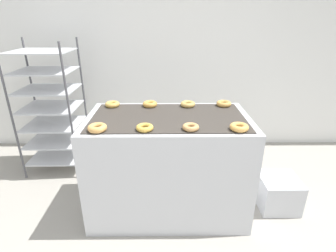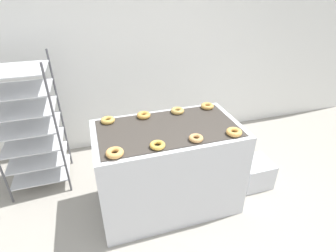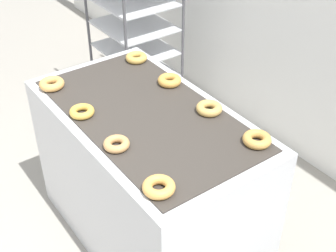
% 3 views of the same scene
% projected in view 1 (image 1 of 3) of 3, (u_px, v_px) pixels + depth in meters
% --- Properties ---
extents(wall_back, '(8.00, 0.05, 2.80)m').
position_uv_depth(wall_back, '(167.00, 48.00, 3.50)').
color(wall_back, white).
rests_on(wall_back, ground_plane).
extents(fryer_machine, '(1.46, 0.82, 0.98)m').
position_uv_depth(fryer_machine, '(168.00, 164.00, 2.50)').
color(fryer_machine, silver).
rests_on(fryer_machine, ground_plane).
extents(baking_rack_cart, '(0.66, 0.58, 1.57)m').
position_uv_depth(baking_rack_cart, '(51.00, 107.00, 3.11)').
color(baking_rack_cart, '#4C4C51').
rests_on(baking_rack_cart, ground_plane).
extents(glaze_bin, '(0.38, 0.37, 0.33)m').
position_uv_depth(glaze_bin, '(278.00, 193.00, 2.63)').
color(glaze_bin, silver).
rests_on(glaze_bin, ground_plane).
extents(donut_near_left, '(0.15, 0.15, 0.05)m').
position_uv_depth(donut_near_left, '(97.00, 128.00, 2.02)').
color(donut_near_left, tan).
rests_on(donut_near_left, fryer_machine).
extents(donut_near_midleft, '(0.14, 0.14, 0.04)m').
position_uv_depth(donut_near_midleft, '(145.00, 128.00, 2.04)').
color(donut_near_midleft, gold).
rests_on(donut_near_midleft, fryer_machine).
extents(donut_near_midright, '(0.13, 0.13, 0.04)m').
position_uv_depth(donut_near_midright, '(191.00, 127.00, 2.04)').
color(donut_near_midright, tan).
rests_on(donut_near_midright, fryer_machine).
extents(donut_near_right, '(0.15, 0.15, 0.05)m').
position_uv_depth(donut_near_right, '(239.00, 127.00, 2.04)').
color(donut_near_right, '#DDA04E').
rests_on(donut_near_right, fryer_machine).
extents(donut_far_left, '(0.14, 0.14, 0.05)m').
position_uv_depth(donut_far_left, '(112.00, 104.00, 2.57)').
color(donut_far_left, gold).
rests_on(donut_far_left, fryer_machine).
extents(donut_far_midleft, '(0.14, 0.14, 0.05)m').
position_uv_depth(donut_far_midleft, '(150.00, 104.00, 2.57)').
color(donut_far_midleft, gold).
rests_on(donut_far_midleft, fryer_machine).
extents(donut_far_midright, '(0.14, 0.14, 0.05)m').
position_uv_depth(donut_far_midright, '(188.00, 104.00, 2.57)').
color(donut_far_midright, tan).
rests_on(donut_far_midright, fryer_machine).
extents(donut_far_right, '(0.15, 0.15, 0.05)m').
position_uv_depth(donut_far_right, '(224.00, 104.00, 2.58)').
color(donut_far_right, tan).
rests_on(donut_far_right, fryer_machine).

